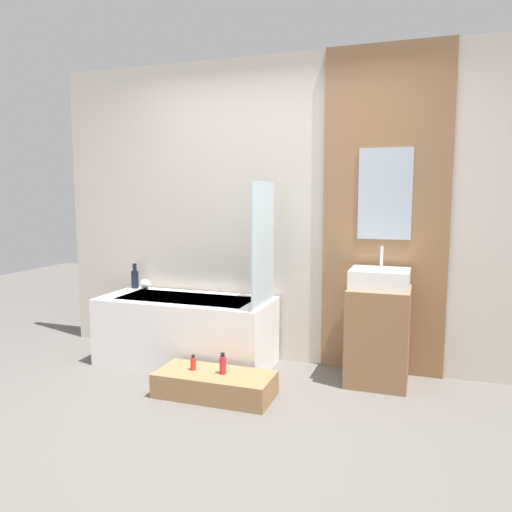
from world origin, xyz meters
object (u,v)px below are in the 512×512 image
(bathtub, at_px, (186,330))
(wooden_step_bench, at_px, (215,384))
(vase_tall_dark, at_px, (135,278))
(bottle_soap_primary, at_px, (193,363))
(vase_round_light, at_px, (145,284))
(bottle_soap_secondary, at_px, (223,364))
(sink, at_px, (380,278))

(bathtub, relative_size, wooden_step_bench, 1.73)
(wooden_step_bench, distance_m, vase_tall_dark, 1.54)
(vase_tall_dark, bearing_deg, bottle_soap_primary, -39.38)
(bathtub, xyz_separation_m, vase_round_light, (-0.54, 0.23, 0.33))
(wooden_step_bench, xyz_separation_m, bottle_soap_secondary, (0.06, 0.00, 0.16))
(vase_tall_dark, bearing_deg, bathtub, -20.53)
(bottle_soap_secondary, bearing_deg, bathtub, 135.22)
(vase_tall_dark, bearing_deg, wooden_step_bench, -35.06)
(bathtub, relative_size, vase_tall_dark, 6.29)
(bottle_soap_secondary, bearing_deg, wooden_step_bench, 180.00)
(wooden_step_bench, relative_size, vase_tall_dark, 3.63)
(sink, distance_m, vase_round_light, 2.15)
(bathtub, relative_size, bottle_soap_primary, 12.90)
(bathtub, bearing_deg, bottle_soap_secondary, -44.78)
(sink, distance_m, vase_tall_dark, 2.26)
(sink, bearing_deg, vase_tall_dark, 175.79)
(sink, height_order, vase_tall_dark, sink)
(vase_round_light, distance_m, bottle_soap_secondary, 1.43)
(vase_round_light, bearing_deg, wooden_step_bench, -37.45)
(bottle_soap_primary, bearing_deg, vase_tall_dark, 140.62)
(vase_tall_dark, xyz_separation_m, bottle_soap_primary, (1.00, -0.82, -0.44))
(sink, distance_m, bottle_soap_primary, 1.53)
(wooden_step_bench, bearing_deg, bathtub, 131.90)
(vase_tall_dark, relative_size, vase_round_light, 2.51)
(sink, xyz_separation_m, bottle_soap_secondary, (-1.02, -0.66, -0.57))
(sink, relative_size, bottle_soap_primary, 3.82)
(vase_tall_dark, height_order, bottle_soap_primary, vase_tall_dark)
(wooden_step_bench, height_order, bottle_soap_primary, bottle_soap_primary)
(bathtub, bearing_deg, vase_round_light, 156.72)
(vase_tall_dark, xyz_separation_m, vase_round_light, (0.12, -0.01, -0.05))
(vase_round_light, relative_size, bottle_soap_secondary, 0.61)
(vase_tall_dark, distance_m, vase_round_light, 0.13)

